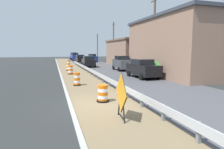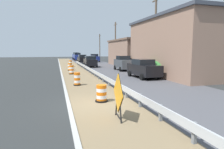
{
  "view_description": "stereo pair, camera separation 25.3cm",
  "coord_description": "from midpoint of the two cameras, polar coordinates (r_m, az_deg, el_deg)",
  "views": [
    {
      "loc": [
        -2.08,
        -9.93,
        2.91
      ],
      "look_at": [
        2.45,
        4.9,
        0.96
      ],
      "focal_mm": 30.91,
      "sensor_mm": 36.0,
      "label": 1
    },
    {
      "loc": [
        -1.84,
        -10.0,
        2.91
      ],
      "look_at": [
        2.45,
        4.9,
        0.96
      ],
      "focal_mm": 30.91,
      "sensor_mm": 36.0,
      "label": 2
    }
  ],
  "objects": [
    {
      "name": "bush_roadside",
      "position": [
        21.91,
        12.39,
        1.72
      ],
      "size": [
        3.41,
        3.41,
        1.78
      ],
      "primitive_type": "ellipsoid",
      "color": "#337533",
      "rests_on": "ground"
    },
    {
      "name": "traffic_barrel_far",
      "position": [
        28.61,
        -13.07,
        2.12
      ],
      "size": [
        0.65,
        0.65,
        1.07
      ],
      "color": "orange",
      "rests_on": "ground"
    },
    {
      "name": "car_lead_far_lane",
      "position": [
        62.33,
        -11.44,
        5.38
      ],
      "size": [
        2.13,
        4.17,
        2.25
      ],
      "rotation": [
        0.0,
        0.0,
        1.6
      ],
      "color": "navy",
      "rests_on": "ground"
    },
    {
      "name": "traffic_barrel_farther",
      "position": [
        35.32,
        -12.93,
        3.09
      ],
      "size": [
        0.66,
        0.66,
        1.12
      ],
      "color": "orange",
      "rests_on": "ground"
    },
    {
      "name": "utility_pole_near",
      "position": [
        23.72,
        12.03,
        11.43
      ],
      "size": [
        0.24,
        1.8,
        9.15
      ],
      "color": "brown",
      "rests_on": "ground"
    },
    {
      "name": "roadside_shop_far",
      "position": [
        38.32,
        6.79,
        6.51
      ],
      "size": [
        9.03,
        12.31,
        4.99
      ],
      "color": "#93705B",
      "rests_on": "ground"
    },
    {
      "name": "median_dirt_strip",
      "position": [
        10.69,
        -2.54,
        -8.61
      ],
      "size": [
        3.59,
        120.0,
        0.01
      ],
      "primitive_type": "cube",
      "color": "#7F6B4C",
      "rests_on": "ground"
    },
    {
      "name": "roadside_shop_near",
      "position": [
        24.61,
        20.4,
        7.8
      ],
      "size": [
        9.15,
        13.78,
        6.71
      ],
      "color": "#93705B",
      "rests_on": "ground"
    },
    {
      "name": "car_trailing_near_lane",
      "position": [
        28.13,
        2.73,
        3.39
      ],
      "size": [
        2.05,
        4.02,
        2.13
      ],
      "rotation": [
        0.0,
        0.0,
        -1.58
      ],
      "color": "#4C5156",
      "rests_on": "ground"
    },
    {
      "name": "car_distant_b",
      "position": [
        44.47,
        -9.6,
        4.57
      ],
      "size": [
        2.03,
        4.27,
        1.94
      ],
      "rotation": [
        0.0,
        0.0,
        1.6
      ],
      "color": "black",
      "rests_on": "ground"
    },
    {
      "name": "traffic_barrel_close",
      "position": [
        16.28,
        -10.75,
        -1.5
      ],
      "size": [
        0.63,
        0.63,
        1.08
      ],
      "color": "orange",
      "rests_on": "ground"
    },
    {
      "name": "car_trailing_far_lane",
      "position": [
        34.26,
        -7.21,
        3.87
      ],
      "size": [
        2.19,
        4.69,
        1.93
      ],
      "rotation": [
        0.0,
        0.0,
        1.54
      ],
      "color": "black",
      "rests_on": "ground"
    },
    {
      "name": "traffic_barrel_nearest",
      "position": [
        11.02,
        -3.38,
        -5.83
      ],
      "size": [
        0.72,
        0.72,
        0.97
      ],
      "color": "orange",
      "rests_on": "ground"
    },
    {
      "name": "utility_pole_far",
      "position": [
        56.07,
        -4.45,
        8.18
      ],
      "size": [
        0.24,
        1.8,
        7.53
      ],
      "color": "brown",
      "rests_on": "ground"
    },
    {
      "name": "car_mid_far_lane",
      "position": [
        49.24,
        -5.98,
        4.91
      ],
      "size": [
        2.04,
        4.44,
        2.0
      ],
      "rotation": [
        0.0,
        0.0,
        -1.54
      ],
      "color": "navy",
      "rests_on": "ground"
    },
    {
      "name": "utility_pole_mid",
      "position": [
        38.38,
        0.25,
        9.32
      ],
      "size": [
        0.24,
        1.8,
        8.38
      ],
      "color": "brown",
      "rests_on": "ground"
    },
    {
      "name": "curb_near_edge",
      "position": [
        10.4,
        -12.83,
        -9.23
      ],
      "size": [
        0.2,
        120.0,
        0.11
      ],
      "primitive_type": "cube",
      "color": "#ADADA8",
      "rests_on": "ground"
    },
    {
      "name": "ground_plane",
      "position": [
        10.56,
        -5.7,
        -8.85
      ],
      "size": [
        160.0,
        160.0,
        0.0
      ],
      "primitive_type": "plane",
      "color": "#2B2D2D"
    },
    {
      "name": "traffic_barrel_mid",
      "position": [
        24.11,
        -12.49,
        1.24
      ],
      "size": [
        0.68,
        0.68,
        1.09
      ],
      "color": "orange",
      "rests_on": "ground"
    },
    {
      "name": "car_lead_near_lane",
      "position": [
        57.03,
        -11.0,
        5.21
      ],
      "size": [
        2.14,
        4.69,
        2.19
      ],
      "rotation": [
        0.0,
        0.0,
        1.54
      ],
      "color": "navy",
      "rests_on": "ground"
    },
    {
      "name": "far_lane_asphalt",
      "position": [
        13.14,
        21.52,
        -6.12
      ],
      "size": [
        7.41,
        120.0,
        0.0
      ],
      "primitive_type": "cube",
      "color": "#4C4C51",
      "rests_on": "ground"
    },
    {
      "name": "guardrail_median",
      "position": [
        11.86,
        3.67,
        -4.48
      ],
      "size": [
        0.18,
        59.0,
        0.71
      ],
      "color": "silver",
      "rests_on": "ground"
    },
    {
      "name": "warning_sign_diamond",
      "position": [
        8.13,
        1.82,
        -5.96
      ],
      "size": [
        0.18,
        1.72,
        2.0
      ],
      "rotation": [
        0.0,
        0.0,
        3.06
      ],
      "color": "black",
      "rests_on": "ground"
    },
    {
      "name": "car_distant_a",
      "position": [
        20.78,
        8.73,
        1.8
      ],
      "size": [
        2.29,
        4.65,
        1.98
      ],
      "rotation": [
        0.0,
        0.0,
        -1.53
      ],
      "color": "black",
      "rests_on": "ground"
    }
  ]
}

